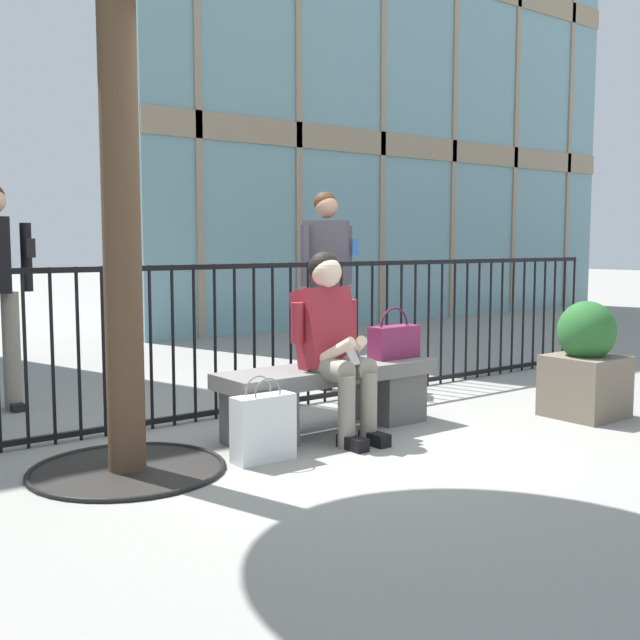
% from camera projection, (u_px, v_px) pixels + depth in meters
% --- Properties ---
extents(ground_plane, '(60.00, 60.00, 0.00)m').
position_uv_depth(ground_plane, '(329.00, 432.00, 5.19)').
color(ground_plane, gray).
extents(stone_bench, '(1.60, 0.44, 0.45)m').
position_uv_depth(stone_bench, '(329.00, 392.00, 5.16)').
color(stone_bench, slate).
rests_on(stone_bench, ground).
extents(seated_person_with_phone, '(0.52, 0.66, 1.21)m').
position_uv_depth(seated_person_with_phone, '(333.00, 339.00, 4.98)').
color(seated_person_with_phone, gray).
rests_on(seated_person_with_phone, ground).
extents(handbag_on_bench, '(0.38, 0.15, 0.36)m').
position_uv_depth(handbag_on_bench, '(394.00, 341.00, 5.47)').
color(handbag_on_bench, '#7A234C').
rests_on(handbag_on_bench, stone_bench).
extents(shopping_bag, '(0.38, 0.15, 0.50)m').
position_uv_depth(shopping_bag, '(263.00, 427.00, 4.48)').
color(shopping_bag, white).
rests_on(shopping_bag, ground).
extents(bystander_at_railing, '(0.55, 0.43, 1.71)m').
position_uv_depth(bystander_at_railing, '(326.00, 274.00, 6.70)').
color(bystander_at_railing, '#383D4C').
rests_on(bystander_at_railing, ground).
extents(plaza_railing, '(7.82, 0.04, 1.12)m').
position_uv_depth(plaza_railing, '(264.00, 337.00, 5.76)').
color(plaza_railing, black).
rests_on(plaza_railing, ground).
extents(planter, '(0.49, 0.49, 0.85)m').
position_uv_depth(planter, '(586.00, 364.00, 5.60)').
color(planter, '#726656').
rests_on(planter, ground).
extents(building_facade_right, '(9.63, 0.43, 9.00)m').
position_uv_depth(building_facade_right, '(412.00, 41.00, 12.38)').
color(building_facade_right, '#729EA8').
rests_on(building_facade_right, ground).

